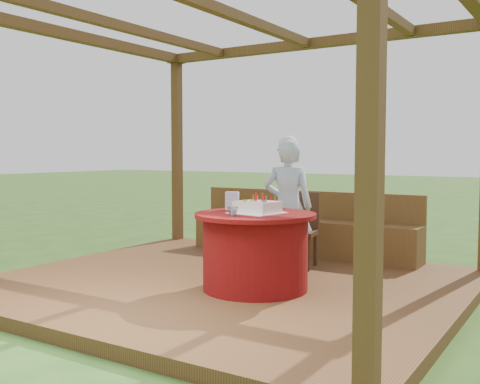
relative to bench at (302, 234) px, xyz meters
name	(u,v)px	position (x,y,z in m)	size (l,w,h in m)	color
ground	(227,292)	(0.00, -1.72, -0.38)	(60.00, 60.00, 0.00)	#2B511B
deck	(227,286)	(0.00, -1.72, -0.32)	(4.50, 4.00, 0.12)	brown
pergola	(226,51)	(0.00, -1.72, 2.02)	(4.50, 4.00, 2.72)	brown
bench	(302,234)	(0.00, 0.00, 0.00)	(3.00, 0.42, 0.80)	brown
table	(255,251)	(0.44, -1.89, 0.10)	(1.14, 1.14, 0.72)	maroon
chair	(300,226)	(0.31, -0.69, 0.19)	(0.46, 0.46, 0.84)	#3E2413
elderly_woman	(288,204)	(0.35, -1.06, 0.47)	(0.60, 0.49, 1.47)	#99C0E3
birthday_cake	(257,207)	(0.45, -1.89, 0.52)	(0.48, 0.48, 0.19)	white
gift_bag	(232,201)	(0.10, -1.77, 0.55)	(0.13, 0.08, 0.18)	#EF9AD5
drinking_glass	(233,212)	(0.41, -2.24, 0.50)	(0.09, 0.09, 0.09)	white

